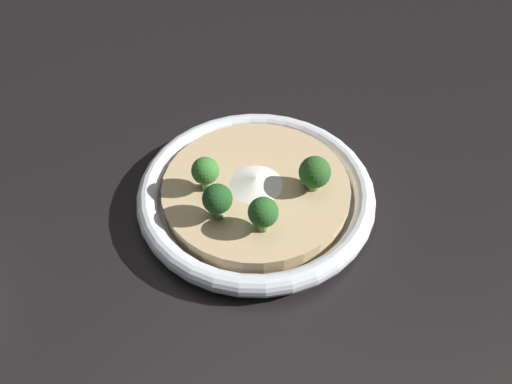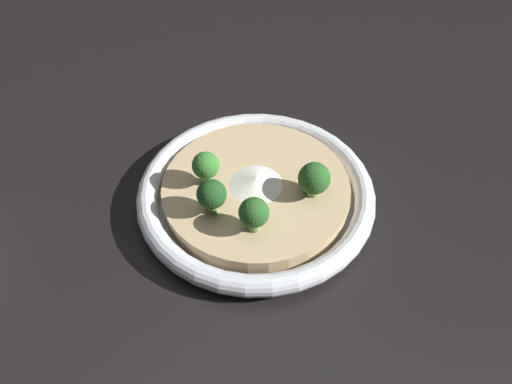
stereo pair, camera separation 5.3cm
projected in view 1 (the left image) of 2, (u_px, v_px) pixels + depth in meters
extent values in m
plane|color=black|center=(256.00, 203.00, 0.54)|extent=(6.00, 6.00, 0.00)
cylinder|color=silver|center=(256.00, 201.00, 0.54)|extent=(0.23, 0.23, 0.01)
torus|color=silver|center=(256.00, 192.00, 0.53)|extent=(0.25, 0.25, 0.02)
cylinder|color=tan|center=(256.00, 192.00, 0.53)|extent=(0.20, 0.20, 0.02)
cone|color=white|center=(256.00, 179.00, 0.52)|extent=(0.06, 0.06, 0.01)
cylinder|color=#759E4C|center=(314.00, 182.00, 0.51)|extent=(0.02, 0.02, 0.02)
sphere|color=#285B23|center=(315.00, 172.00, 0.50)|extent=(0.03, 0.03, 0.03)
cylinder|color=#84A856|center=(206.00, 181.00, 0.51)|extent=(0.01, 0.01, 0.02)
sphere|color=#387A2D|center=(205.00, 171.00, 0.50)|extent=(0.03, 0.03, 0.03)
cylinder|color=#759E4C|center=(263.00, 222.00, 0.47)|extent=(0.01, 0.01, 0.02)
sphere|color=#285B23|center=(263.00, 212.00, 0.46)|extent=(0.03, 0.03, 0.03)
cylinder|color=#759E4C|center=(219.00, 210.00, 0.48)|extent=(0.01, 0.01, 0.02)
sphere|color=#1E4C1E|center=(218.00, 199.00, 0.47)|extent=(0.03, 0.03, 0.03)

